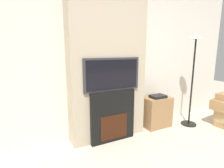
{
  "coord_description": "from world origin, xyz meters",
  "views": [
    {
      "loc": [
        -1.19,
        -0.65,
        1.43
      ],
      "look_at": [
        0.0,
        1.68,
        0.92
      ],
      "focal_mm": 28.0,
      "sensor_mm": 36.0,
      "label": 1
    }
  ],
  "objects_px": {
    "fireplace": "(112,116)",
    "floor_lamp": "(193,69)",
    "media_stand": "(156,111)",
    "television": "(112,74)"
  },
  "relations": [
    {
      "from": "fireplace",
      "to": "media_stand",
      "type": "relative_size",
      "value": 1.34
    },
    {
      "from": "fireplace",
      "to": "media_stand",
      "type": "bearing_deg",
      "value": 5.86
    },
    {
      "from": "floor_lamp",
      "to": "fireplace",
      "type": "bearing_deg",
      "value": 174.48
    },
    {
      "from": "fireplace",
      "to": "floor_lamp",
      "type": "xyz_separation_m",
      "value": [
        1.6,
        -0.16,
        0.69
      ]
    },
    {
      "from": "fireplace",
      "to": "television",
      "type": "xyz_separation_m",
      "value": [
        0.0,
        -0.0,
        0.66
      ]
    },
    {
      "from": "floor_lamp",
      "to": "media_stand",
      "type": "distance_m",
      "value": 1.05
    },
    {
      "from": "television",
      "to": "floor_lamp",
      "type": "relative_size",
      "value": 0.53
    },
    {
      "from": "television",
      "to": "media_stand",
      "type": "xyz_separation_m",
      "value": [
        0.99,
        0.1,
        -0.78
      ]
    },
    {
      "from": "television",
      "to": "media_stand",
      "type": "height_order",
      "value": "television"
    },
    {
      "from": "television",
      "to": "media_stand",
      "type": "bearing_deg",
      "value": 5.98
    }
  ]
}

